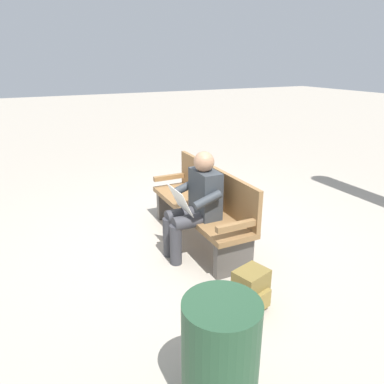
% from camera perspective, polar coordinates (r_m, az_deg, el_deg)
% --- Properties ---
extents(ground_plane, '(40.00, 40.00, 0.00)m').
position_cam_1_polar(ground_plane, '(4.47, 0.99, -7.64)').
color(ground_plane, '#A89E8E').
extents(bench_near, '(1.81, 0.51, 0.90)m').
position_cam_1_polar(bench_near, '(4.30, 1.87, -2.04)').
color(bench_near, olive).
rests_on(bench_near, ground).
extents(person_seated, '(0.57, 0.58, 1.18)m').
position_cam_1_polar(person_seated, '(3.93, 0.62, -1.59)').
color(person_seated, '#33383D').
rests_on(person_seated, ground).
extents(backpack, '(0.32, 0.33, 0.37)m').
position_cam_1_polar(backpack, '(3.34, 9.26, -14.87)').
color(backpack, brown).
rests_on(backpack, ground).
extents(trash_bin, '(0.48, 0.48, 0.77)m').
position_cam_1_polar(trash_bin, '(2.43, 4.47, -24.31)').
color(trash_bin, '#23472D').
rests_on(trash_bin, ground).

